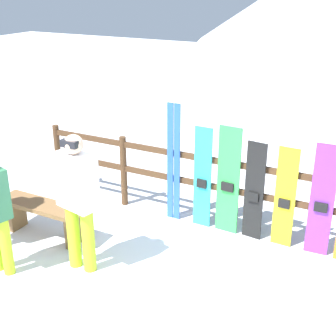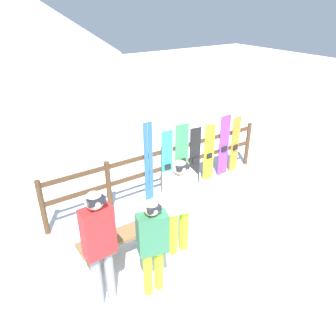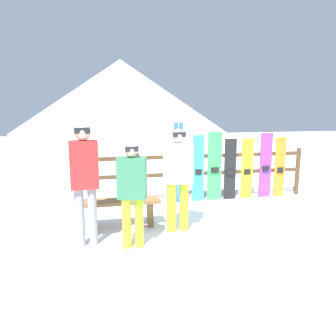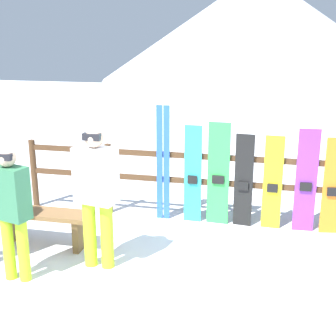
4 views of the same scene
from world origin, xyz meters
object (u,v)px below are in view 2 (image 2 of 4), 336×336
person_plaid_green (153,242)px  ski_pair_blue (149,163)px  snowboard_purple (224,146)px  snowboard_yellow (209,153)px  snowboard_black_stripe (195,157)px  snowboard_green (182,158)px  person_white (179,202)px  person_red (99,241)px  bench (119,241)px  snowboard_orange (235,145)px  snowboard_cyan (167,164)px

person_plaid_green → ski_pair_blue: bearing=60.6°
snowboard_purple → snowboard_yellow: bearing=-180.0°
snowboard_black_stripe → snowboard_green: bearing=180.0°
person_white → ski_pair_blue: 1.69m
person_plaid_green → person_red: size_ratio=0.85×
bench → snowboard_yellow: size_ratio=0.97×
person_plaid_green → snowboard_purple: size_ratio=1.05×
person_white → snowboard_black_stripe: person_white is taller
snowboard_green → snowboard_yellow: snowboard_green is taller
person_white → snowboard_purple: person_white is taller
snowboard_orange → person_white: bearing=-149.9°
snowboard_orange → snowboard_yellow: bearing=-180.0°
snowboard_green → snowboard_orange: snowboard_green is taller
person_white → ski_pair_blue: ski_pair_blue is taller
person_white → snowboard_green: size_ratio=1.12×
snowboard_cyan → snowboard_yellow: size_ratio=1.07×
ski_pair_blue → snowboard_purple: 2.05m
bench → snowboard_green: 2.51m
snowboard_purple → ski_pair_blue: bearing=179.9°
person_white → snowboard_black_stripe: 2.30m
bench → snowboard_green: size_ratio=0.87×
snowboard_yellow → snowboard_purple: bearing=0.0°
person_plaid_green → ski_pair_blue: 2.45m
person_white → ski_pair_blue: bearing=76.0°
person_plaid_green → snowboard_cyan: (1.65, 2.13, -0.17)m
person_white → snowboard_black_stripe: bearing=45.7°
snowboard_cyan → snowboard_orange: size_ratio=1.06×
snowboard_cyan → ski_pair_blue: bearing=179.6°
ski_pair_blue → snowboard_cyan: 0.47m
snowboard_yellow → snowboard_orange: (0.81, 0.00, 0.01)m
snowboard_purple → snowboard_orange: size_ratio=1.07×
person_plaid_green → person_red: bearing=162.2°
snowboard_green → snowboard_black_stripe: snowboard_green is taller
person_red → person_white: size_ratio=1.06×
bench → snowboard_yellow: (2.91, 1.27, 0.32)m
snowboard_cyan → snowboard_purple: size_ratio=0.99×
snowboard_black_stripe → snowboard_yellow: size_ratio=1.00×
ski_pair_blue → snowboard_yellow: size_ratio=1.27×
person_plaid_green → snowboard_black_stripe: bearing=41.7°
person_plaid_green → snowboard_yellow: 3.53m
person_white → snowboard_green: (1.23, 1.63, -0.22)m
person_plaid_green → snowboard_green: (2.03, 2.13, -0.14)m
person_plaid_green → ski_pair_blue: (1.21, 2.14, -0.03)m
person_plaid_green → snowboard_green: bearing=46.5°
snowboard_yellow → person_red: bearing=-151.0°
person_white → snowboard_black_stripe: (1.59, 1.63, -0.30)m
snowboard_cyan → snowboard_purple: 1.60m
person_plaid_green → person_red: 0.72m
person_white → snowboard_black_stripe: size_ratio=1.25×
snowboard_green → snowboard_cyan: bearing=-180.0°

